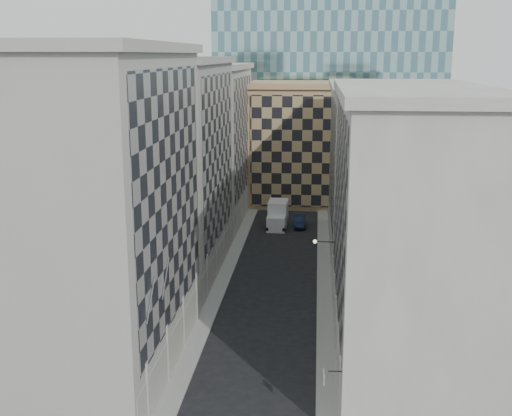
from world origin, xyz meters
The scene contains 14 objects.
sidewalk_west centered at (-5.25, 30.00, 0.07)m, with size 1.50×100.00×0.15m, color gray.
sidewalk_east centered at (5.25, 30.00, 0.07)m, with size 1.50×100.00×0.15m, color gray.
bldg_left_a centered at (-10.88, 11.00, 11.82)m, with size 10.80×22.80×23.70m.
bldg_left_b centered at (-10.88, 33.00, 11.32)m, with size 10.80×22.80×22.70m.
bldg_left_c centered at (-10.88, 55.00, 10.83)m, with size 10.80×22.80×21.70m.
bldg_right_a centered at (10.88, 15.00, 10.32)m, with size 10.80×26.80×20.70m.
bldg_right_b centered at (10.89, 42.00, 9.85)m, with size 10.80×28.80×19.70m.
tan_block centered at (2.00, 67.90, 9.44)m, with size 16.80×14.80×18.80m.
church_tower centered at (0.00, 82.00, 26.95)m, with size 7.20×7.20×51.50m.
flagpoles_left centered at (-5.90, 6.00, 8.00)m, with size 0.10×6.33×2.33m.
bracket_lamp centered at (4.38, 24.00, 6.20)m, with size 1.98×0.36×0.36m.
box_truck centered at (-0.95, 51.83, 1.49)m, with size 2.68×6.30×3.43m.
dark_car centered at (2.06, 51.94, 0.74)m, with size 1.57×4.51×1.49m, color black.
shop_sign centered at (4.95, 3.00, 3.83)m, with size 1.19×0.76×0.84m.
Camera 1 is at (4.21, -32.65, 22.85)m, focal length 45.00 mm.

